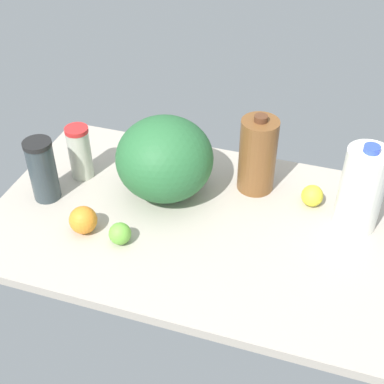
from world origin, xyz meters
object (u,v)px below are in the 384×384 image
watermelon (165,159)px  lemon_loose (312,196)px  milk_jug (362,189)px  shaker_bottle (43,170)px  lime_by_jug (120,234)px  orange_beside_bowl (83,220)px  tumbler_cup (80,152)px  chocolate_milk_jug (258,155)px

watermelon → lemon_loose: size_ratio=4.44×
milk_jug → shaker_bottle: bearing=9.9°
shaker_bottle → lime_by_jug: size_ratio=3.19×
watermelon → milk_jug: size_ratio=1.08×
watermelon → shaker_bottle: watermelon is taller
milk_jug → orange_beside_bowl: size_ratio=3.38×
lime_by_jug → orange_beside_bowl: orange_beside_bowl is taller
tumbler_cup → lemon_loose: size_ratio=2.71×
shaker_bottle → milk_jug: (-92.26, -16.17, 2.75)cm
tumbler_cup → milk_jug: milk_jug is taller
watermelon → tumbler_cup: (28.94, 0.12, -3.62)cm
shaker_bottle → lime_by_jug: (-30.04, 11.90, -7.02)cm
lime_by_jug → chocolate_milk_jug: bearing=-130.0°
milk_jug → chocolate_milk_jug: milk_jug is taller
watermelon → shaker_bottle: (34.40, 13.52, -2.51)cm
watermelon → lime_by_jug: 27.50cm
tumbler_cup → orange_beside_bowl: tumbler_cup is taller
tumbler_cup → lime_by_jug: size_ratio=2.84×
watermelon → lime_by_jug: watermelon is taller
watermelon → lime_by_jug: bearing=80.3°
watermelon → tumbler_cup: watermelon is taller
watermelon → milk_jug: 57.92cm
orange_beside_bowl → lemon_loose: bearing=-152.3°
shaker_bottle → tumbler_cup: 14.51cm
lemon_loose → milk_jug: bearing=158.7°
watermelon → tumbler_cup: 29.16cm
shaker_bottle → chocolate_milk_jug: 65.55cm
milk_jug → orange_beside_bowl: (74.11, 26.91, -8.90)cm
tumbler_cup → lemon_loose: 74.29cm
lime_by_jug → lemon_loose: size_ratio=0.95×
shaker_bottle → orange_beside_bowl: 21.97cm
milk_jug → lemon_loose: 17.08cm
lemon_loose → chocolate_milk_jug: bearing=-10.3°
shaker_bottle → chocolate_milk_jug: (-60.71, -24.64, 2.09)cm
orange_beside_bowl → lemon_loose: size_ratio=1.22×
chocolate_milk_jug → lemon_loose: chocolate_milk_jug is taller
chocolate_milk_jug → orange_beside_bowl: chocolate_milk_jug is taller
tumbler_cup → milk_jug: (-86.80, -2.78, 3.86)cm
watermelon → tumbler_cup: size_ratio=1.64×
watermelon → milk_jug: milk_jug is taller
milk_jug → chocolate_milk_jug: size_ratio=1.05×
tumbler_cup → chocolate_milk_jug: chocolate_milk_jug is taller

